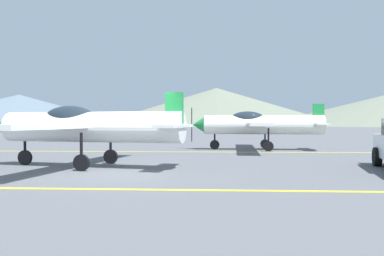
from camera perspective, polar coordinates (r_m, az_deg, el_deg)
name	(u,v)px	position (r m, az deg, el deg)	size (l,w,h in m)	color
ground_plane	(133,170)	(12.01, -8.78, -6.25)	(400.00, 400.00, 0.00)	#54565B
apron_line_near	(102,189)	(8.86, -13.21, -8.85)	(80.00, 0.16, 0.01)	yellow
apron_line_far	(163,152)	(18.98, -4.34, -3.54)	(80.00, 0.16, 0.01)	yellow
airplane_near	(85,126)	(13.20, -15.68, 0.31)	(7.07, 8.08, 2.42)	white
airplane_mid	(258,124)	(20.52, 9.78, 0.58)	(7.01, 8.07, 2.42)	white
hill_left	(19,110)	(157.90, -24.30, 2.48)	(82.03, 82.03, 11.42)	slate
hill_centerleft	(216,107)	(141.78, 3.65, 3.20)	(89.18, 89.18, 13.68)	slate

